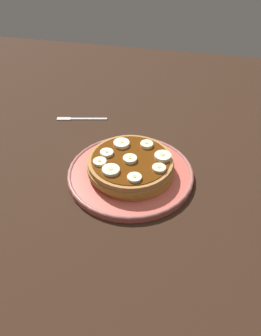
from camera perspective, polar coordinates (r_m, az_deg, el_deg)
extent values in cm
cube|color=black|center=(75.54, 0.00, -2.21)|extent=(140.00, 140.00, 3.00)
cylinder|color=#CC594C|center=(74.14, 0.00, -1.01)|extent=(26.21, 26.21, 1.21)
torus|color=#965750|center=(73.87, 0.00, -0.76)|extent=(26.27, 26.27, 0.85)
cylinder|color=#B97930|center=(73.05, 0.35, -0.54)|extent=(16.92, 16.92, 1.13)
cylinder|color=olive|center=(72.56, 0.38, 0.30)|extent=(17.81, 17.81, 1.13)
cylinder|color=#AD773F|center=(71.60, 0.21, 0.84)|extent=(17.35, 17.35, 1.13)
cylinder|color=#592B0A|center=(71.53, 0.00, 1.46)|extent=(15.92, 15.92, 0.16)
cylinder|color=#F9EFBA|center=(70.84, 0.30, 1.37)|extent=(2.84, 2.84, 0.85)
cylinder|color=tan|center=(70.55, 0.30, 1.67)|extent=(0.79, 0.79, 0.08)
cylinder|color=#F4E7BD|center=(70.63, -4.96, 0.98)|extent=(2.70, 2.70, 0.70)
cylinder|color=tan|center=(70.38, -4.98, 1.23)|extent=(0.76, 0.76, 0.08)
cylinder|color=#EBF4B9|center=(66.71, 0.63, -1.60)|extent=(2.75, 2.75, 0.72)
cylinder|color=tan|center=(66.44, 0.64, -1.34)|extent=(0.77, 0.77, 0.08)
cylinder|color=#FEEBC4|center=(75.13, -1.46, 3.93)|extent=(3.40, 3.40, 0.87)
cylinder|color=tan|center=(74.85, -1.47, 4.23)|extent=(0.95, 0.95, 0.08)
cylinder|color=#EFEDC3|center=(72.76, -3.85, 2.42)|extent=(2.75, 2.75, 0.76)
cylinder|color=tan|center=(72.51, -3.86, 2.69)|extent=(0.77, 0.77, 0.08)
cylinder|color=#FBECB5|center=(69.05, 4.61, -0.05)|extent=(2.70, 2.70, 0.70)
cylinder|color=tan|center=(68.81, 4.63, 0.19)|extent=(0.76, 0.76, 0.08)
cylinder|color=beige|center=(71.84, 5.21, 1.85)|extent=(3.40, 3.40, 0.92)
cylinder|color=tan|center=(71.54, 5.23, 2.17)|extent=(0.95, 0.95, 0.08)
cylinder|color=#FCF2B7|center=(74.91, 2.62, 3.77)|extent=(2.69, 2.69, 0.86)
cylinder|color=tan|center=(74.63, 2.63, 4.06)|extent=(0.75, 0.75, 0.08)
cylinder|color=#EAECB8|center=(68.39, -3.18, -0.38)|extent=(3.46, 3.46, 0.81)
cylinder|color=tan|center=(68.11, -3.19, -0.10)|extent=(0.97, 0.97, 0.08)
cube|color=silver|center=(93.10, -6.73, 7.94)|extent=(9.43, 2.72, 0.50)
cube|color=silver|center=(94.08, -10.70, 7.86)|extent=(3.69, 1.98, 0.50)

